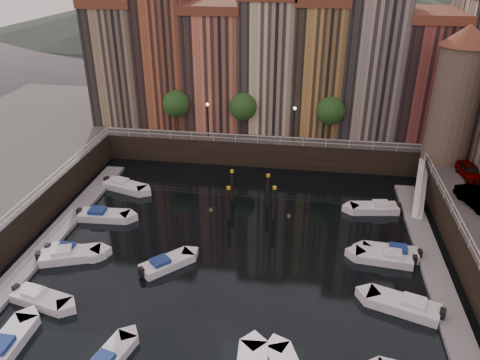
% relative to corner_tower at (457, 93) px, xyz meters
% --- Properties ---
extents(ground, '(200.00, 200.00, 0.00)m').
position_rel_corner_tower_xyz_m(ground, '(-20.00, -14.50, -10.19)').
color(ground, black).
rests_on(ground, ground).
extents(quay_far, '(80.00, 20.00, 3.00)m').
position_rel_corner_tower_xyz_m(quay_far, '(-20.00, 11.50, -8.69)').
color(quay_far, black).
rests_on(quay_far, ground).
extents(dock_left, '(2.00, 28.00, 0.35)m').
position_rel_corner_tower_xyz_m(dock_left, '(-36.20, -15.50, -10.02)').
color(dock_left, gray).
rests_on(dock_left, ground).
extents(dock_right, '(2.00, 28.00, 0.35)m').
position_rel_corner_tower_xyz_m(dock_right, '(-3.80, -15.50, -10.02)').
color(dock_right, gray).
rests_on(dock_right, ground).
extents(mountains, '(145.00, 100.00, 18.00)m').
position_rel_corner_tower_xyz_m(mountains, '(-18.28, 95.50, -2.28)').
color(mountains, '#2D382D').
rests_on(mountains, ground).
extents(far_terrace, '(48.70, 10.30, 17.50)m').
position_rel_corner_tower_xyz_m(far_terrace, '(-16.69, 9.00, 0.76)').
color(far_terrace, '#917A5C').
rests_on(far_terrace, quay_far).
extents(corner_tower, '(5.20, 5.20, 13.80)m').
position_rel_corner_tower_xyz_m(corner_tower, '(0.00, 0.00, 0.00)').
color(corner_tower, '#6B5B4C').
rests_on(corner_tower, quay_right).
extents(promenade_trees, '(21.20, 3.20, 5.20)m').
position_rel_corner_tower_xyz_m(promenade_trees, '(-21.33, 3.70, -3.61)').
color(promenade_trees, black).
rests_on(promenade_trees, quay_far).
extents(street_lamps, '(10.36, 0.36, 4.18)m').
position_rel_corner_tower_xyz_m(street_lamps, '(-21.00, 2.70, -4.30)').
color(street_lamps, black).
rests_on(street_lamps, quay_far).
extents(railings, '(36.08, 34.04, 0.52)m').
position_rel_corner_tower_xyz_m(railings, '(-20.00, -9.62, -6.41)').
color(railings, white).
rests_on(railings, ground).
extents(gangway, '(2.78, 8.32, 3.73)m').
position_rel_corner_tower_xyz_m(gangway, '(-2.90, -4.50, -8.28)').
color(gangway, white).
rests_on(gangway, ground).
extents(mooring_pilings, '(4.82, 3.95, 3.78)m').
position_rel_corner_tower_xyz_m(mooring_pilings, '(-19.49, -8.67, -8.54)').
color(mooring_pilings, black).
rests_on(mooring_pilings, ground).
extents(boat_left_0, '(4.85, 2.69, 1.08)m').
position_rel_corner_tower_xyz_m(boat_left_0, '(-32.90, -24.00, -9.83)').
color(boat_left_0, white).
rests_on(boat_left_0, ground).
extents(boat_left_1, '(5.19, 3.35, 1.17)m').
position_rel_corner_tower_xyz_m(boat_left_1, '(-33.32, -18.70, -9.80)').
color(boat_left_1, white).
rests_on(boat_left_1, ground).
extents(boat_left_2, '(4.56, 1.75, 1.04)m').
position_rel_corner_tower_xyz_m(boat_left_2, '(-33.35, -18.20, -9.84)').
color(boat_left_2, white).
rests_on(boat_left_2, ground).
extents(boat_left_3, '(5.03, 2.06, 1.14)m').
position_rel_corner_tower_xyz_m(boat_left_3, '(-33.13, -12.21, -9.81)').
color(boat_left_3, white).
rests_on(boat_left_3, ground).
extents(boat_left_4, '(5.20, 3.16, 1.17)m').
position_rel_corner_tower_xyz_m(boat_left_4, '(-33.35, -6.14, -9.80)').
color(boat_left_4, white).
rests_on(boat_left_4, ground).
extents(boat_right_1, '(5.39, 3.40, 1.21)m').
position_rel_corner_tower_xyz_m(boat_right_1, '(-6.86, -20.92, -9.79)').
color(boat_right_1, white).
rests_on(boat_right_1, ground).
extents(boat_right_2, '(4.93, 2.22, 1.11)m').
position_rel_corner_tower_xyz_m(boat_right_2, '(-7.48, -15.18, -9.82)').
color(boat_right_2, white).
rests_on(boat_right_2, ground).
extents(boat_right_3, '(4.81, 2.04, 1.09)m').
position_rel_corner_tower_xyz_m(boat_right_3, '(-6.88, -14.34, -9.83)').
color(boat_right_3, white).
rests_on(boat_right_3, ground).
extents(boat_right_4, '(4.93, 2.37, 1.11)m').
position_rel_corner_tower_xyz_m(boat_right_4, '(-7.42, -6.97, -9.82)').
color(boat_right_4, white).
rests_on(boat_right_4, ground).
extents(boat_near_0, '(1.81, 4.98, 1.15)m').
position_rel_corner_tower_xyz_m(boat_near_0, '(-32.70, -28.42, -9.81)').
color(boat_near_0, white).
rests_on(boat_near_0, ground).
extents(boat_near_1, '(2.59, 4.49, 1.00)m').
position_rel_corner_tower_xyz_m(boat_near_1, '(-25.83, -28.59, -9.86)').
color(boat_near_1, white).
rests_on(boat_near_1, ground).
extents(car_a, '(2.01, 4.16, 1.37)m').
position_rel_corner_tower_xyz_m(car_a, '(1.33, -4.39, -6.51)').
color(car_a, gray).
rests_on(car_a, quay_right).
extents(car_b, '(2.98, 4.73, 1.47)m').
position_rel_corner_tower_xyz_m(car_b, '(0.31, -10.24, -6.46)').
color(car_b, gray).
rests_on(car_b, quay_right).
extents(boat_extra_130, '(4.23, 4.26, 1.06)m').
position_rel_corner_tower_xyz_m(boat_extra_130, '(-25.09, -18.60, -9.84)').
color(boat_extra_130, white).
rests_on(boat_extra_130, ground).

